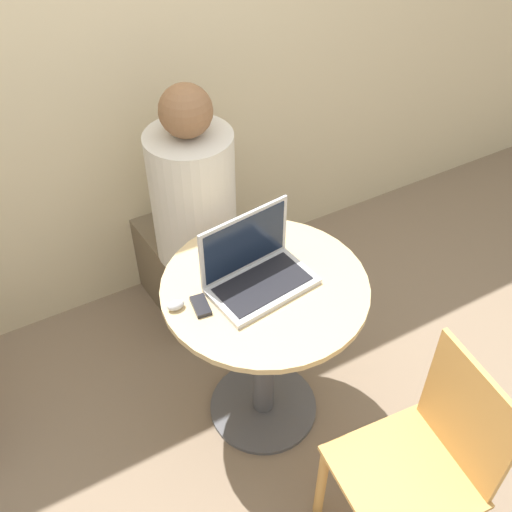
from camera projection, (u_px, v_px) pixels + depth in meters
ground_plane at (263, 407)px, 2.61m from camera, size 12.00×12.00×0.00m
back_wall at (140, 33)px, 2.38m from camera, size 7.00×0.05×2.60m
round_table at (264, 328)px, 2.26m from camera, size 0.74×0.74×0.76m
laptop at (256, 270)px, 2.07m from camera, size 0.39×0.26×0.26m
cell_phone at (201, 306)px, 2.01m from camera, size 0.06×0.10×0.02m
computer_mouse at (176, 305)px, 2.00m from camera, size 0.06×0.04×0.03m
chair_empty at (421, 466)px, 1.92m from camera, size 0.43×0.43×0.88m
person_seated at (190, 228)px, 2.71m from camera, size 0.38×0.57×1.24m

